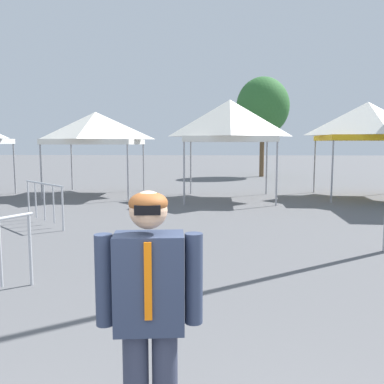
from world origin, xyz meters
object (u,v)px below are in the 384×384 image
(tree_behind_tents_left, at_px, (263,107))
(crowd_barrier_mid_lot, at_px, (44,195))
(canopy_tent_behind_left, at_px, (367,121))
(canopy_tent_right_of_center, at_px, (96,128))
(person_foreground, at_px, (150,312))
(canopy_tent_center, at_px, (230,121))

(tree_behind_tents_left, bearing_deg, crowd_barrier_mid_lot, -114.74)
(canopy_tent_behind_left, relative_size, tree_behind_tents_left, 0.59)
(tree_behind_tents_left, distance_m, crowd_barrier_mid_lot, 17.66)
(canopy_tent_right_of_center, xyz_separation_m, person_foreground, (4.27, -13.88, -1.61))
(person_foreground, distance_m, tree_behind_tents_left, 23.88)
(canopy_tent_center, bearing_deg, tree_behind_tents_left, 77.18)
(canopy_tent_center, relative_size, person_foreground, 2.03)
(canopy_tent_behind_left, bearing_deg, person_foreground, -114.34)
(canopy_tent_behind_left, distance_m, person_foreground, 14.89)
(canopy_tent_center, bearing_deg, canopy_tent_behind_left, 6.99)
(canopy_tent_right_of_center, bearing_deg, canopy_tent_behind_left, -2.28)
(canopy_tent_center, distance_m, crowd_barrier_mid_lot, 7.36)
(canopy_tent_right_of_center, relative_size, canopy_tent_behind_left, 0.95)
(canopy_tent_behind_left, xyz_separation_m, crowd_barrier_mid_lot, (-9.96, -5.76, -2.11))
(canopy_tent_behind_left, bearing_deg, canopy_tent_center, -173.01)
(canopy_tent_right_of_center, height_order, person_foreground, canopy_tent_right_of_center)
(canopy_tent_right_of_center, relative_size, tree_behind_tents_left, 0.56)
(canopy_tent_right_of_center, relative_size, canopy_tent_center, 0.93)
(canopy_tent_center, distance_m, tree_behind_tents_left, 10.94)
(person_foreground, relative_size, tree_behind_tents_left, 0.29)
(canopy_tent_center, distance_m, person_foreground, 13.00)
(canopy_tent_right_of_center, bearing_deg, canopy_tent_center, -11.26)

